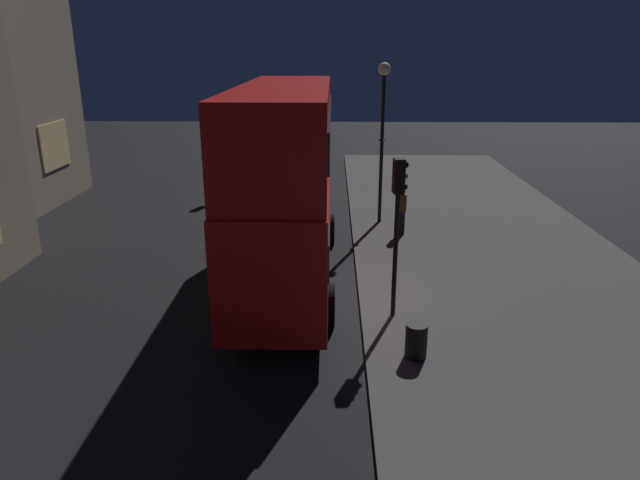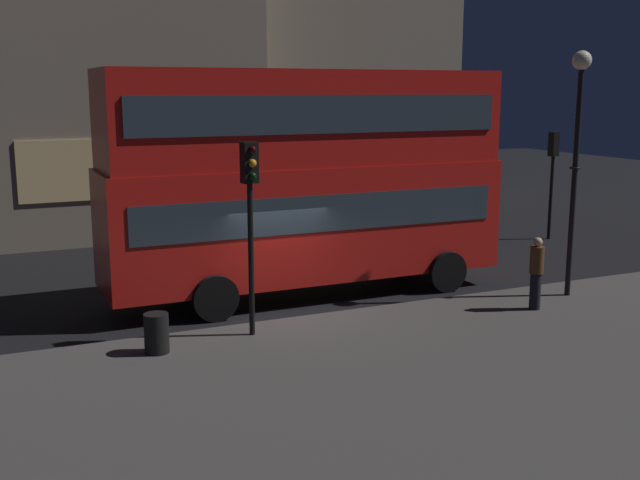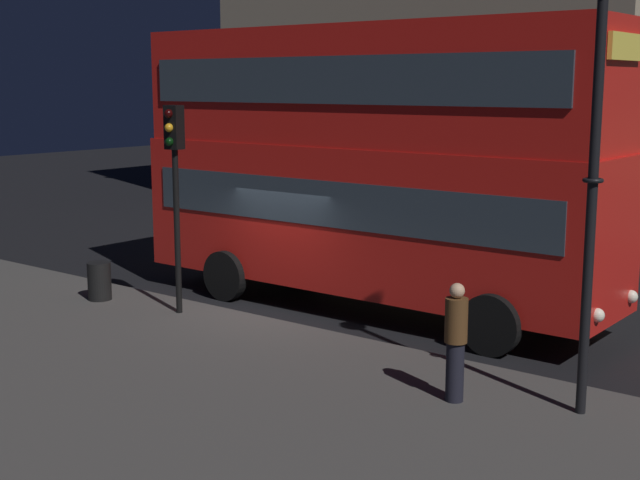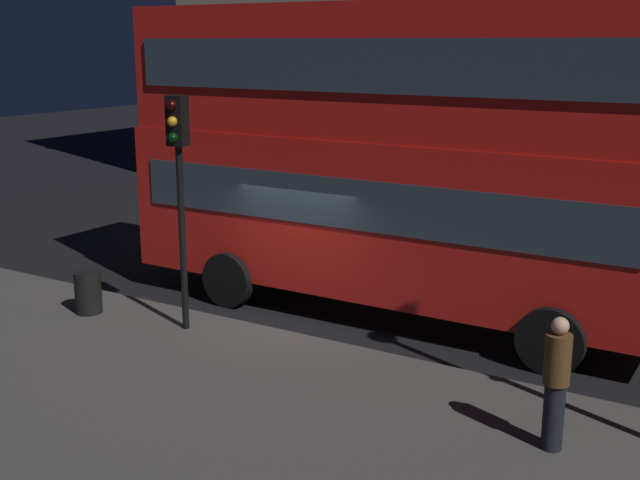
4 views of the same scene
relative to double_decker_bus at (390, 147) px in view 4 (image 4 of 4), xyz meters
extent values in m
plane|color=black|center=(-1.25, -1.36, -3.22)|extent=(80.00, 80.00, 0.00)
cube|color=#423F3D|center=(-1.25, -6.73, -3.16)|extent=(44.00, 9.24, 0.12)
cube|color=#E5C67F|center=(-9.15, 8.67, -0.75)|extent=(2.54, 0.06, 2.08)
cube|color=#F2D18C|center=(-5.18, 8.67, -0.57)|extent=(2.54, 0.06, 2.05)
cube|color=#F2D18C|center=(-1.20, 8.67, -0.96)|extent=(2.54, 0.06, 2.27)
cube|color=#E5C67F|center=(0.97, 10.87, -0.87)|extent=(2.50, 0.06, 2.01)
cube|color=red|center=(0.00, 0.00, -1.23)|extent=(10.37, 2.52, 2.89)
cube|color=red|center=(0.00, 0.00, 1.39)|extent=(10.16, 2.47, 2.35)
cube|color=#2D3842|center=(0.00, 0.00, -0.87)|extent=(9.54, 2.58, 0.90)
cube|color=#2D3842|center=(0.00, 0.00, 1.50)|extent=(9.54, 2.58, 0.90)
cylinder|color=black|center=(3.52, 1.30, -2.67)|extent=(1.10, 0.24, 1.10)
cylinder|color=black|center=(3.52, -1.31, -2.67)|extent=(1.10, 0.24, 1.10)
cylinder|color=black|center=(-2.85, 1.31, -2.67)|extent=(1.10, 0.24, 1.10)
cylinder|color=black|center=(-2.86, -1.30, -2.67)|extent=(1.10, 0.24, 1.10)
cylinder|color=black|center=(-2.54, -2.94, -1.46)|extent=(0.12, 0.12, 3.28)
cube|color=black|center=(-2.54, -2.94, 0.60)|extent=(0.35, 0.29, 0.85)
sphere|color=black|center=(-2.53, -3.09, 0.87)|extent=(0.17, 0.17, 0.17)
sphere|color=orange|center=(-2.53, -3.09, 0.60)|extent=(0.17, 0.17, 0.17)
sphere|color=black|center=(-2.53, -3.09, 0.33)|extent=(0.17, 0.17, 0.17)
cylinder|color=black|center=(4.28, -3.91, -2.66)|extent=(0.26, 0.26, 0.88)
cylinder|color=#513319|center=(4.28, -3.91, -1.89)|extent=(0.33, 0.33, 0.65)
sphere|color=tan|center=(4.28, -3.91, -1.46)|extent=(0.22, 0.22, 0.22)
cylinder|color=black|center=(-4.67, -3.25, -2.70)|extent=(0.50, 0.50, 0.81)
camera|label=1|loc=(-16.22, -1.33, 3.58)|focal=32.30mm
camera|label=2|loc=(-7.81, -18.01, 2.09)|focal=43.28mm
camera|label=3|loc=(10.20, -14.64, 1.44)|focal=49.15mm
camera|label=4|loc=(6.57, -13.29, 1.91)|focal=45.01mm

